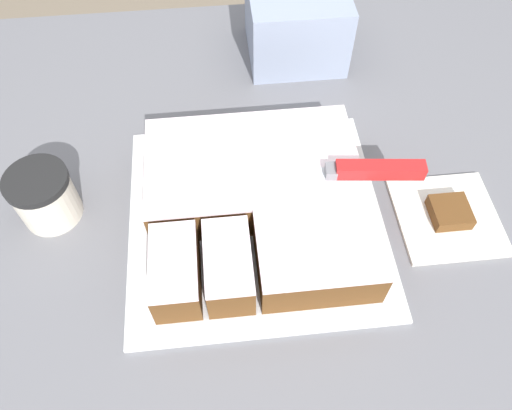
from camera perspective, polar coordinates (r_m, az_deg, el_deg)
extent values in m
plane|color=#7F705B|center=(1.58, -0.22, -19.32)|extent=(8.00, 8.00, 0.00)
cube|color=slate|center=(1.16, -0.29, -13.61)|extent=(1.40, 1.10, 0.89)
cube|color=white|center=(0.76, 0.00, -1.62)|extent=(0.38, 0.37, 0.01)
cube|color=brown|center=(0.76, -0.48, 3.65)|extent=(0.31, 0.19, 0.06)
cube|color=white|center=(0.74, -0.50, 5.31)|extent=(0.31, 0.19, 0.01)
cube|color=brown|center=(0.69, 7.02, -5.95)|extent=(0.17, 0.12, 0.06)
cube|color=white|center=(0.66, 7.33, -4.51)|extent=(0.17, 0.12, 0.01)
cube|color=brown|center=(0.68, -9.12, -7.70)|extent=(0.06, 0.12, 0.06)
cube|color=white|center=(0.65, -9.53, -6.32)|extent=(0.06, 0.12, 0.01)
cube|color=brown|center=(0.68, -3.15, -7.23)|extent=(0.06, 0.12, 0.06)
cube|color=white|center=(0.65, -3.29, -5.82)|extent=(0.06, 0.12, 0.01)
cube|color=silver|center=(0.71, 1.26, 3.60)|extent=(0.19, 0.04, 0.00)
cube|color=slate|center=(0.72, 8.57, 3.85)|extent=(0.02, 0.02, 0.02)
cube|color=red|center=(0.73, 14.01, 3.93)|extent=(0.13, 0.04, 0.02)
cylinder|color=beige|center=(0.80, -22.88, 0.68)|extent=(0.09, 0.09, 0.08)
cylinder|color=black|center=(0.77, -23.93, 2.56)|extent=(0.09, 0.09, 0.01)
cube|color=white|center=(0.81, 21.00, -1.27)|extent=(0.15, 0.15, 0.01)
cube|color=brown|center=(0.80, 21.29, -0.74)|extent=(0.06, 0.06, 0.02)
cube|color=#8C99B2|center=(0.99, 4.62, 20.03)|extent=(0.18, 0.17, 0.13)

